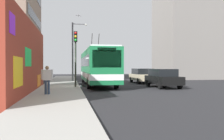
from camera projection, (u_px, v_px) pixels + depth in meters
name	position (u px, v px, depth m)	size (l,w,h in m)	color
ground_plane	(80.00, 88.00, 20.45)	(80.00, 80.00, 0.00)	#232326
sidewalk_slab	(60.00, 87.00, 20.17)	(48.00, 3.20, 0.15)	#9E9B93
graffiti_wall	(30.00, 58.00, 15.66)	(13.55, 0.32, 4.65)	maroon
building_far_right	(188.00, 10.00, 36.92)	(8.46, 8.65, 20.83)	gray
city_bus	(97.00, 66.00, 23.42)	(12.42, 2.50, 5.14)	#19723F
parked_car_black	(163.00, 78.00, 20.69)	(4.48, 1.86, 1.58)	black
parked_car_champagne	(143.00, 75.00, 26.41)	(4.50, 1.95, 1.58)	#C6B793
pedestrian_near_wall	(47.00, 78.00, 14.21)	(0.22, 0.67, 1.66)	#2D3F59
traffic_light	(76.00, 50.00, 19.40)	(0.49, 0.28, 4.45)	#2D382D
street_lamp	(74.00, 48.00, 27.87)	(0.44, 1.76, 6.69)	#4C4C51
curbside_puddle	(85.00, 86.00, 22.52)	(1.62, 1.62, 0.00)	black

